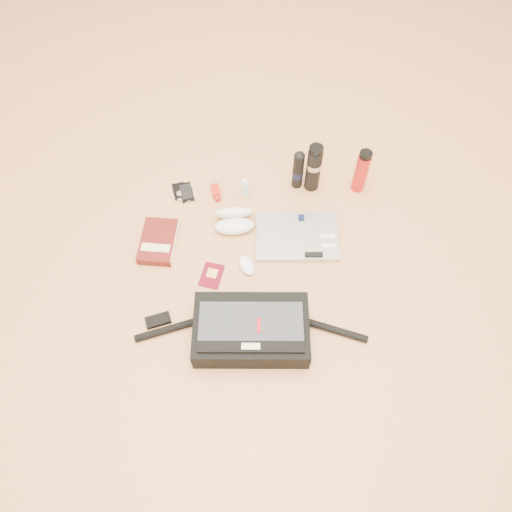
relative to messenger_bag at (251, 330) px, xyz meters
name	(u,v)px	position (x,y,z in m)	size (l,w,h in m)	color
ground	(256,277)	(0.02, 0.26, -0.06)	(4.00, 4.00, 0.00)	tan
messenger_bag	(251,330)	(0.00, 0.00, 0.00)	(0.90, 0.27, 0.12)	black
laptop	(298,237)	(0.20, 0.45, -0.04)	(0.35, 0.25, 0.03)	#A7A6A9
book	(159,242)	(-0.39, 0.42, -0.04)	(0.16, 0.23, 0.04)	#4F100E
passport	(212,275)	(-0.16, 0.26, -0.05)	(0.11, 0.13, 0.01)	#510412
mouse	(247,265)	(-0.02, 0.30, -0.04)	(0.09, 0.11, 0.03)	white
sunglasses_case	(234,219)	(-0.07, 0.52, -0.02)	(0.19, 0.16, 0.10)	silver
ipod	(179,191)	(-0.33, 0.71, -0.05)	(0.10, 0.11, 0.01)	black
phone	(186,192)	(-0.30, 0.70, -0.05)	(0.11, 0.12, 0.01)	black
inhaler	(216,190)	(-0.16, 0.70, -0.04)	(0.05, 0.12, 0.03)	red
spray_bottle	(245,188)	(-0.03, 0.69, -0.01)	(0.04, 0.04, 0.11)	#A8D0E2
aerosol_can	(298,170)	(0.21, 0.75, 0.05)	(0.07, 0.07, 0.21)	black
thermos_black	(314,168)	(0.27, 0.74, 0.07)	(0.09, 0.09, 0.25)	black
thermos_red	(361,171)	(0.49, 0.73, 0.06)	(0.07, 0.07, 0.23)	#AF1716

